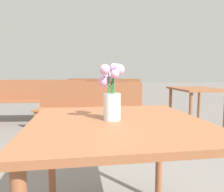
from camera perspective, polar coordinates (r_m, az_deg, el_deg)
table_front at (r=1.18m, az=1.53°, el=-10.95°), size 0.99×1.03×0.75m
flower_vase at (r=1.16m, az=-0.11°, el=0.58°), size 0.14×0.13×0.30m
bench_near at (r=4.54m, az=-18.46°, el=-0.76°), size 1.81×0.36×0.85m
bench_middle at (r=3.33m, az=-6.00°, el=-3.09°), size 1.63×0.60×0.85m
bench_far at (r=5.07m, az=-2.43°, el=0.20°), size 1.75×0.68×0.85m
table_back at (r=3.75m, az=21.03°, el=0.02°), size 0.71×0.90×0.75m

